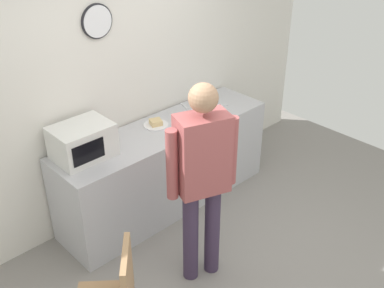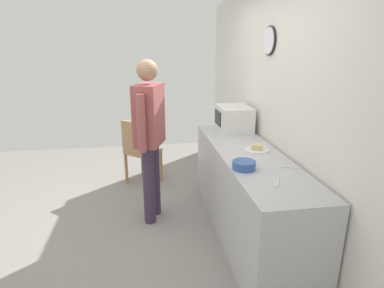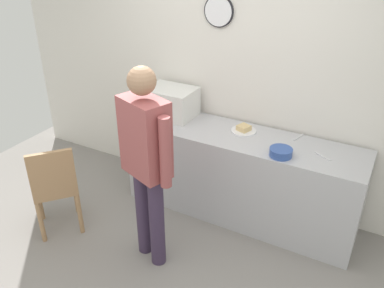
{
  "view_description": "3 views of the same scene",
  "coord_description": "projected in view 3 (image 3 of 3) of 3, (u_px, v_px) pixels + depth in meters",
  "views": [
    {
      "loc": [
        -2.28,
        -1.87,
        3.04
      ],
      "look_at": [
        0.1,
        0.65,
        1.03
      ],
      "focal_mm": 43.49,
      "sensor_mm": 36.0,
      "label": 1
    },
    {
      "loc": [
        3.15,
        0.19,
        1.92
      ],
      "look_at": [
        -0.06,
        0.7,
        0.91
      ],
      "focal_mm": 29.61,
      "sensor_mm": 36.0,
      "label": 2
    },
    {
      "loc": [
        1.51,
        -2.03,
        2.67
      ],
      "look_at": [
        0.01,
        0.7,
        0.99
      ],
      "focal_mm": 37.91,
      "sensor_mm": 36.0,
      "label": 3
    }
  ],
  "objects": [
    {
      "name": "microwave",
      "position": [
        171.0,
        102.0,
        4.22
      ],
      "size": [
        0.5,
        0.39,
        0.3
      ],
      "color": "silver",
      "rests_on": "kitchen_counter"
    },
    {
      "name": "ground_plane",
      "position": [
        152.0,
        280.0,
        3.47
      ],
      "size": [
        6.0,
        6.0,
        0.0
      ],
      "primitive_type": "plane",
      "color": "gray"
    },
    {
      "name": "spoon_utensil",
      "position": [
        323.0,
        156.0,
        3.52
      ],
      "size": [
        0.16,
        0.1,
        0.01
      ],
      "primitive_type": "cube",
      "rotation": [
        0.0,
        0.0,
        2.64
      ],
      "color": "silver",
      "rests_on": "kitchen_counter"
    },
    {
      "name": "sandwich_plate",
      "position": [
        244.0,
        130.0,
        3.94
      ],
      "size": [
        0.24,
        0.24,
        0.07
      ],
      "color": "white",
      "rests_on": "kitchen_counter"
    },
    {
      "name": "person_standing",
      "position": [
        146.0,
        156.0,
        3.24
      ],
      "size": [
        0.56,
        0.36,
        1.79
      ],
      "color": "#3A2C45",
      "rests_on": "ground_plane"
    },
    {
      "name": "wooden_chair",
      "position": [
        55.0,
        186.0,
        3.79
      ],
      "size": [
        0.56,
        0.56,
        0.94
      ],
      "color": "#A87F56",
      "rests_on": "ground_plane"
    },
    {
      "name": "back_wall",
      "position": [
        234.0,
        80.0,
        4.09
      ],
      "size": [
        5.4,
        0.13,
        2.6
      ],
      "color": "silver",
      "rests_on": "ground_plane"
    },
    {
      "name": "salad_bowl",
      "position": [
        281.0,
        152.0,
        3.52
      ],
      "size": [
        0.2,
        0.2,
        0.07
      ],
      "primitive_type": "cylinder",
      "color": "#33519E",
      "rests_on": "kitchen_counter"
    },
    {
      "name": "kitchen_counter",
      "position": [
        240.0,
        176.0,
        4.08
      ],
      "size": [
        2.33,
        0.62,
        0.9
      ],
      "primitive_type": "cube",
      "color": "#B7B7BC",
      "rests_on": "ground_plane"
    },
    {
      "name": "fork_utensil",
      "position": [
        298.0,
        137.0,
        3.84
      ],
      "size": [
        0.06,
        0.17,
        0.01
      ],
      "primitive_type": "cube",
      "rotation": [
        0.0,
        0.0,
        1.3
      ],
      "color": "silver",
      "rests_on": "kitchen_counter"
    }
  ]
}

